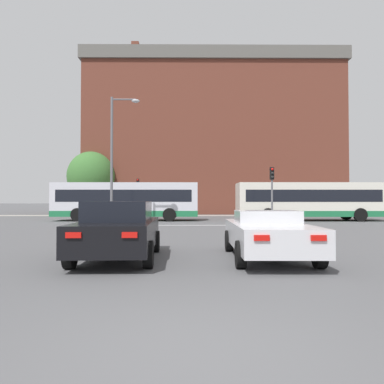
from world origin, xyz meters
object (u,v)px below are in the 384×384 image
at_px(car_saloon_left, 119,230).
at_px(traffic_light_far_left, 138,191).
at_px(bus_crossing_lead, 126,200).
at_px(traffic_light_near_right, 272,186).
at_px(car_roadster_right, 268,233).
at_px(street_lamp_junction, 116,148).
at_px(bus_crossing_trailing, 309,201).
at_px(pedestrian_waiting, 250,206).

relative_size(car_saloon_left, traffic_light_far_left, 1.20).
distance_m(bus_crossing_lead, traffic_light_near_right, 11.43).
height_order(car_roadster_right, street_lamp_junction, street_lamp_junction).
distance_m(bus_crossing_trailing, street_lamp_junction, 15.22).
distance_m(traffic_light_far_left, pedestrian_waiting, 11.66).
xyz_separation_m(car_saloon_left, pedestrian_waiting, (8.17, 28.92, 0.20)).
height_order(traffic_light_near_right, traffic_light_far_left, traffic_light_far_left).
bearing_deg(car_roadster_right, bus_crossing_trailing, 70.07).
distance_m(bus_crossing_lead, bus_crossing_trailing, 14.14).
bearing_deg(street_lamp_junction, car_roadster_right, -63.51).
relative_size(traffic_light_far_left, pedestrian_waiting, 2.25).
bearing_deg(traffic_light_near_right, car_roadster_right, -103.05).
xyz_separation_m(car_roadster_right, bus_crossing_trailing, (7.15, 18.81, 0.89)).
height_order(car_saloon_left, pedestrian_waiting, pedestrian_waiting).
relative_size(street_lamp_junction, pedestrian_waiting, 4.82).
distance_m(traffic_light_near_right, street_lamp_junction, 10.26).
height_order(bus_crossing_lead, traffic_light_near_right, traffic_light_near_right).
bearing_deg(street_lamp_junction, car_saloon_left, -78.54).
height_order(bus_crossing_trailing, street_lamp_junction, street_lamp_junction).
bearing_deg(car_saloon_left, street_lamp_junction, 99.88).
xyz_separation_m(car_saloon_left, car_roadster_right, (3.96, 0.09, -0.11)).
xyz_separation_m(bus_crossing_trailing, traffic_light_near_right, (-3.90, -4.76, 0.96)).
bearing_deg(traffic_light_near_right, pedestrian_waiting, 86.33).
distance_m(car_saloon_left, bus_crossing_lead, 19.37).
height_order(car_roadster_right, pedestrian_waiting, pedestrian_waiting).
distance_m(bus_crossing_lead, pedestrian_waiting, 14.89).
relative_size(bus_crossing_trailing, street_lamp_junction, 1.37).
relative_size(car_saloon_left, bus_crossing_lead, 0.41).
bearing_deg(traffic_light_near_right, street_lamp_junction, -176.64).
distance_m(car_roadster_right, traffic_light_near_right, 14.55).
relative_size(car_saloon_left, car_roadster_right, 0.95).
xyz_separation_m(bus_crossing_lead, traffic_light_far_left, (-0.32, 8.83, 1.00)).
bearing_deg(pedestrian_waiting, traffic_light_near_right, -175.25).
bearing_deg(traffic_light_far_left, bus_crossing_trailing, -32.01).
distance_m(street_lamp_junction, pedestrian_waiting, 19.24).
distance_m(car_roadster_right, pedestrian_waiting, 29.14).
height_order(bus_crossing_lead, street_lamp_junction, street_lamp_junction).
bearing_deg(bus_crossing_trailing, traffic_light_far_left, -122.01).
bearing_deg(pedestrian_waiting, street_lamp_junction, 153.00).
relative_size(traffic_light_near_right, traffic_light_far_left, 0.98).
relative_size(traffic_light_far_left, street_lamp_junction, 0.47).
height_order(bus_crossing_trailing, traffic_light_far_left, traffic_light_far_left).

